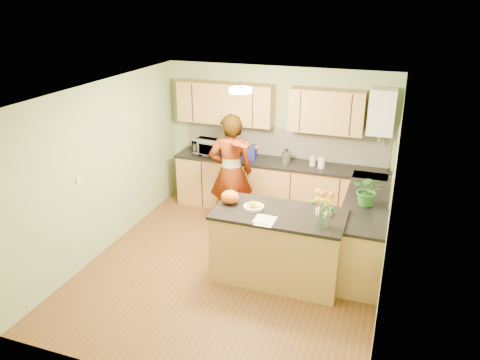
% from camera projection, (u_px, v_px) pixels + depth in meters
% --- Properties ---
extents(floor, '(4.50, 4.50, 0.00)m').
position_uv_depth(floor, '(233.00, 266.00, 6.66)').
color(floor, brown).
rests_on(floor, ground).
extents(ceiling, '(4.00, 4.50, 0.02)m').
position_uv_depth(ceiling, '(232.00, 91.00, 5.72)').
color(ceiling, silver).
rests_on(ceiling, wall_back).
extents(wall_back, '(4.00, 0.02, 2.50)m').
position_uv_depth(wall_back, '(277.00, 139.00, 8.16)').
color(wall_back, '#8FA676').
rests_on(wall_back, floor).
extents(wall_front, '(4.00, 0.02, 2.50)m').
position_uv_depth(wall_front, '(147.00, 276.00, 4.22)').
color(wall_front, '#8FA676').
rests_on(wall_front, floor).
extents(wall_left, '(0.02, 4.50, 2.50)m').
position_uv_depth(wall_left, '(104.00, 168.00, 6.81)').
color(wall_left, '#8FA676').
rests_on(wall_left, floor).
extents(wall_right, '(0.02, 4.50, 2.50)m').
position_uv_depth(wall_right, '(390.00, 207.00, 5.57)').
color(wall_right, '#8FA676').
rests_on(wall_right, floor).
extents(back_counter, '(3.64, 0.62, 0.94)m').
position_uv_depth(back_counter, '(277.00, 187.00, 8.16)').
color(back_counter, '#A77B43').
rests_on(back_counter, floor).
extents(right_counter, '(0.62, 2.24, 0.94)m').
position_uv_depth(right_counter, '(365.00, 229.00, 6.70)').
color(right_counter, '#A77B43').
rests_on(right_counter, floor).
extents(splashback, '(3.60, 0.02, 0.52)m').
position_uv_depth(splashback, '(283.00, 142.00, 8.13)').
color(splashback, silver).
rests_on(splashback, back_counter).
extents(upper_cabinets, '(3.20, 0.34, 0.70)m').
position_uv_depth(upper_cabinets, '(266.00, 106.00, 7.84)').
color(upper_cabinets, '#A77B43').
rests_on(upper_cabinets, wall_back).
extents(boiler, '(0.40, 0.30, 0.86)m').
position_uv_depth(boiler, '(382.00, 112.00, 7.25)').
color(boiler, white).
rests_on(boiler, wall_back).
extents(window_right, '(0.01, 1.30, 1.05)m').
position_uv_depth(window_right, '(395.00, 167.00, 5.99)').
color(window_right, white).
rests_on(window_right, wall_right).
extents(light_switch, '(0.02, 0.09, 0.09)m').
position_uv_depth(light_switch, '(79.00, 179.00, 6.26)').
color(light_switch, white).
rests_on(light_switch, wall_left).
extents(ceiling_lamp, '(0.30, 0.30, 0.07)m').
position_uv_depth(ceiling_lamp, '(241.00, 90.00, 6.00)').
color(ceiling_lamp, '#FFEABF').
rests_on(ceiling_lamp, ceiling).
extents(peninsula_island, '(1.71, 0.87, 0.98)m').
position_uv_depth(peninsula_island, '(278.00, 245.00, 6.24)').
color(peninsula_island, '#A77B43').
rests_on(peninsula_island, floor).
extents(fruit_dish, '(0.27, 0.27, 0.10)m').
position_uv_depth(fruit_dish, '(254.00, 206.00, 6.15)').
color(fruit_dish, beige).
rests_on(fruit_dish, peninsula_island).
extents(orange_bowl, '(0.22, 0.22, 0.13)m').
position_uv_depth(orange_bowl, '(324.00, 210.00, 6.00)').
color(orange_bowl, beige).
rests_on(orange_bowl, peninsula_island).
extents(flower_vase, '(0.29, 0.29, 0.54)m').
position_uv_depth(flower_vase, '(325.00, 199.00, 5.58)').
color(flower_vase, silver).
rests_on(flower_vase, peninsula_island).
extents(orange_bag, '(0.28, 0.24, 0.19)m').
position_uv_depth(orange_bag, '(230.00, 197.00, 6.28)').
color(orange_bag, '#E15B12').
rests_on(orange_bag, peninsula_island).
extents(papers, '(0.23, 0.31, 0.01)m').
position_uv_depth(papers, '(265.00, 221.00, 5.82)').
color(papers, silver).
rests_on(papers, peninsula_island).
extents(violinist, '(0.82, 0.69, 1.92)m').
position_uv_depth(violinist, '(231.00, 172.00, 7.45)').
color(violinist, tan).
rests_on(violinist, floor).
extents(violin, '(0.68, 0.59, 0.17)m').
position_uv_depth(violin, '(238.00, 143.00, 6.98)').
color(violin, '#541305').
rests_on(violin, violinist).
extents(microwave, '(0.52, 0.39, 0.27)m').
position_uv_depth(microwave, '(208.00, 147.00, 8.29)').
color(microwave, white).
rests_on(microwave, back_counter).
extents(blue_box, '(0.31, 0.24, 0.23)m').
position_uv_depth(blue_box, '(248.00, 152.00, 8.11)').
color(blue_box, navy).
rests_on(blue_box, back_counter).
extents(kettle, '(0.15, 0.15, 0.29)m').
position_uv_depth(kettle, '(286.00, 156.00, 7.89)').
color(kettle, '#ACACB1').
rests_on(kettle, back_counter).
extents(jar_cream, '(0.11, 0.11, 0.16)m').
position_uv_depth(jar_cream, '(313.00, 161.00, 7.77)').
color(jar_cream, beige).
rests_on(jar_cream, back_counter).
extents(jar_white, '(0.12, 0.12, 0.17)m').
position_uv_depth(jar_white, '(321.00, 163.00, 7.66)').
color(jar_white, white).
rests_on(jar_white, back_counter).
extents(potted_plant, '(0.43, 0.38, 0.45)m').
position_uv_depth(potted_plant, '(369.00, 190.00, 6.27)').
color(potted_plant, '#296E24').
rests_on(potted_plant, right_counter).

